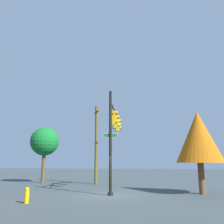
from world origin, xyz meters
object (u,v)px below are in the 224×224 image
at_px(fire_hydrant, 27,195).
at_px(tree_far, 199,137).
at_px(signal_pole_assembly, 115,126).
at_px(tree_mid, 45,142).
at_px(utility_pole, 96,143).

height_order(fire_hydrant, tree_far, tree_far).
bearing_deg(tree_far, signal_pole_assembly, 82.09).
bearing_deg(fire_hydrant, tree_mid, 21.85).
height_order(utility_pole, tree_mid, utility_pole).
height_order(signal_pole_assembly, utility_pole, utility_pole).
bearing_deg(utility_pole, tree_far, -124.32).
bearing_deg(tree_mid, tree_far, -114.30).
relative_size(tree_mid, tree_far, 1.02).
bearing_deg(signal_pole_assembly, tree_mid, 55.92).
height_order(tree_mid, tree_far, tree_mid).
relative_size(signal_pole_assembly, fire_hydrant, 8.55).
bearing_deg(tree_mid, fire_hydrant, -158.15).
distance_m(signal_pole_assembly, fire_hydrant, 8.62).
xyz_separation_m(signal_pole_assembly, fire_hydrant, (-6.29, 3.75, -4.54)).
relative_size(utility_pole, tree_far, 1.37).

